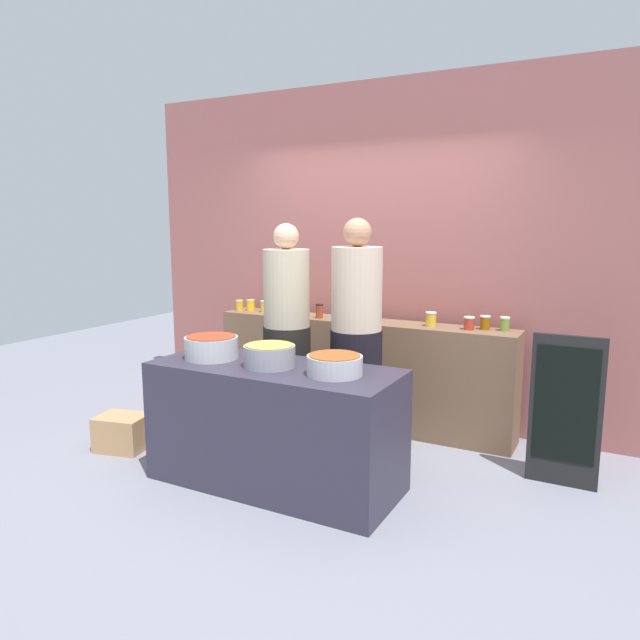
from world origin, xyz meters
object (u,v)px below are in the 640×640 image
object	(u,v)px
preserve_jar_0	(239,305)
cook_with_tongs	(287,348)
preserve_jar_4	(296,310)
preserve_jar_5	(319,311)
preserve_jar_10	(505,324)
preserve_jar_1	(251,305)
cook_in_cap	(356,353)
cooking_pot_left	(211,347)
chalkboard_sign	(565,411)
cooking_pot_right	(335,365)
preserve_jar_2	(265,306)
cooking_pot_center	(269,356)
preserve_jar_7	(431,319)
preserve_jar_8	(469,323)
preserve_jar_6	(371,315)
preserve_jar_9	(485,323)
bread_crate	(122,432)
preserve_jar_3	(275,308)

from	to	relation	value
preserve_jar_0	cook_with_tongs	xyz separation A→B (m)	(0.98, -0.73, -0.18)
preserve_jar_4	cook_with_tongs	world-z (taller)	cook_with_tongs
preserve_jar_5	preserve_jar_10	size ratio (longest dim) A/B	1.12
preserve_jar_1	cook_in_cap	world-z (taller)	cook_in_cap
cooking_pot_left	chalkboard_sign	xyz separation A→B (m)	(2.25, 0.92, -0.38)
preserve_jar_5	cooking_pot_right	bearing A→B (deg)	-58.35
cooking_pot_left	cook_in_cap	size ratio (longest dim) A/B	0.21
preserve_jar_1	cook_in_cap	bearing A→B (deg)	-26.87
preserve_jar_0	preserve_jar_2	distance (m)	0.28
cooking_pot_center	cooking_pot_right	world-z (taller)	cooking_pot_center
preserve_jar_1	preserve_jar_4	bearing A→B (deg)	-7.76
preserve_jar_7	preserve_jar_8	size ratio (longest dim) A/B	1.14
preserve_jar_5	preserve_jar_6	world-z (taller)	preserve_jar_5
cook_with_tongs	preserve_jar_5	bearing A→B (deg)	96.48
preserve_jar_9	cooking_pot_left	xyz separation A→B (m)	(-1.57, -1.47, -0.08)
preserve_jar_2	preserve_jar_9	world-z (taller)	preserve_jar_9
cooking_pot_center	bread_crate	size ratio (longest dim) A/B	0.92
preserve_jar_1	preserve_jar_7	size ratio (longest dim) A/B	0.89
preserve_jar_8	cook_in_cap	xyz separation A→B (m)	(-0.66, -0.72, -0.17)
cooking_pot_left	preserve_jar_4	bearing A→B (deg)	94.33
cook_in_cap	bread_crate	distance (m)	1.97
preserve_jar_9	cook_in_cap	distance (m)	1.11
preserve_jar_0	cooking_pot_right	distance (m)	2.21
preserve_jar_2	cooking_pot_right	world-z (taller)	preserve_jar_2
preserve_jar_1	preserve_jar_2	size ratio (longest dim) A/B	0.97
preserve_jar_6	cooking_pot_center	size ratio (longest dim) A/B	0.29
preserve_jar_4	cooking_pot_right	size ratio (longest dim) A/B	0.29
preserve_jar_4	cooking_pot_center	size ratio (longest dim) A/B	0.29
cooking_pot_center	cook_in_cap	bearing A→B (deg)	65.57
preserve_jar_6	preserve_jar_8	distance (m)	0.84
cooking_pot_left	cooking_pot_center	bearing A→B (deg)	-0.68
preserve_jar_7	cooking_pot_center	xyz separation A→B (m)	(-0.66, -1.41, -0.09)
preserve_jar_7	cooking_pot_right	bearing A→B (deg)	-97.18
preserve_jar_2	cook_in_cap	bearing A→B (deg)	-29.58
preserve_jar_4	preserve_jar_3	bearing A→B (deg)	178.07
cook_in_cap	preserve_jar_4	bearing A→B (deg)	143.78
preserve_jar_7	preserve_jar_9	size ratio (longest dim) A/B	1.07
preserve_jar_8	cooking_pot_center	distance (m)	1.71
cook_with_tongs	chalkboard_sign	size ratio (longest dim) A/B	1.70
preserve_jar_4	chalkboard_sign	size ratio (longest dim) A/B	0.10
cooking_pot_center	chalkboard_sign	bearing A→B (deg)	27.85
preserve_jar_4	preserve_jar_9	bearing A→B (deg)	3.96
cook_with_tongs	chalkboard_sign	xyz separation A→B (m)	(2.03, 0.26, -0.28)
preserve_jar_10	bread_crate	xyz separation A→B (m)	(-2.62, -1.50, -0.86)
preserve_jar_1	cooking_pot_right	distance (m)	2.16
preserve_jar_4	cook_in_cap	size ratio (longest dim) A/B	0.06
cooking_pot_left	preserve_jar_9	bearing A→B (deg)	43.06
preserve_jar_3	cook_with_tongs	distance (m)	0.92
preserve_jar_1	preserve_jar_7	distance (m)	1.80
preserve_jar_7	cooking_pot_left	xyz separation A→B (m)	(-1.15, -1.40, -0.08)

